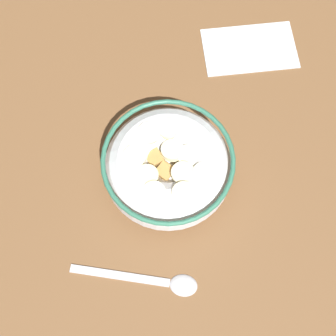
{
  "coord_description": "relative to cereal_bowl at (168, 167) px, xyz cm",
  "views": [
    {
      "loc": [
        6.84,
        -17.36,
        55.31
      ],
      "look_at": [
        0.0,
        0.0,
        3.0
      ],
      "focal_mm": 47.12,
      "sensor_mm": 36.0,
      "label": 1
    }
  ],
  "objects": [
    {
      "name": "folded_napkin",
      "position": [
        3.93,
        22.83,
        -3.28
      ],
      "size": [
        15.82,
        13.57,
        0.3
      ],
      "primitive_type": "cube",
      "rotation": [
        0.0,
        0.0,
        0.49
      ],
      "color": "silver",
      "rests_on": "ground_plane"
    },
    {
      "name": "cereal_bowl",
      "position": [
        0.0,
        0.0,
        0.0
      ],
      "size": [
        16.25,
        16.25,
        6.49
      ],
      "color": "silver",
      "rests_on": "ground_plane"
    },
    {
      "name": "spoon",
      "position": [
        4.0,
        -13.12,
        -3.11
      ],
      "size": [
        15.79,
        5.37,
        0.8
      ],
      "color": "#B7B7BC",
      "rests_on": "ground_plane"
    },
    {
      "name": "ground_plane",
      "position": [
        -0.01,
        0.0,
        -4.43
      ],
      "size": [
        137.46,
        137.46,
        2.0
      ],
      "primitive_type": "cube",
      "color": "brown"
    }
  ]
}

